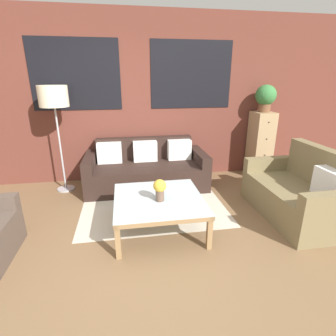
% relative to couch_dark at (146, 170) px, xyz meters
% --- Properties ---
extents(ground_plane, '(16.00, 16.00, 0.00)m').
position_rel_couch_dark_xyz_m(ground_plane, '(-0.10, -1.95, -0.29)').
color(ground_plane, brown).
extents(wall_back_brick, '(8.40, 0.09, 2.80)m').
position_rel_couch_dark_xyz_m(wall_back_brick, '(-0.10, 0.49, 1.12)').
color(wall_back_brick, brown).
rests_on(wall_back_brick, ground_plane).
extents(rug, '(2.02, 1.53, 0.00)m').
position_rel_couch_dark_xyz_m(rug, '(0.02, -0.77, -0.28)').
color(rug, beige).
rests_on(rug, ground_plane).
extents(couch_dark, '(1.97, 0.88, 0.78)m').
position_rel_couch_dark_xyz_m(couch_dark, '(0.00, 0.00, 0.00)').
color(couch_dark, black).
rests_on(couch_dark, ground_plane).
extents(settee_vintage, '(0.80, 1.44, 0.92)m').
position_rel_couch_dark_xyz_m(settee_vintage, '(1.89, -1.35, 0.03)').
color(settee_vintage, olive).
rests_on(settee_vintage, ground_plane).
extents(coffee_table, '(1.04, 1.04, 0.42)m').
position_rel_couch_dark_xyz_m(coffee_table, '(0.02, -1.38, 0.08)').
color(coffee_table, silver).
rests_on(coffee_table, ground_plane).
extents(floor_lamp, '(0.43, 0.43, 1.66)m').
position_rel_couch_dark_xyz_m(floor_lamp, '(-1.34, 0.06, 1.16)').
color(floor_lamp, '#B2B2B7').
rests_on(floor_lamp, ground_plane).
extents(drawer_cabinet, '(0.35, 0.43, 1.18)m').
position_rel_couch_dark_xyz_m(drawer_cabinet, '(2.13, 0.20, 0.30)').
color(drawer_cabinet, tan).
rests_on(drawer_cabinet, ground_plane).
extents(potted_plant, '(0.35, 0.35, 0.47)m').
position_rel_couch_dark_xyz_m(potted_plant, '(2.13, 0.20, 1.16)').
color(potted_plant, brown).
rests_on(potted_plant, drawer_cabinet).
extents(flower_vase, '(0.15, 0.15, 0.26)m').
position_rel_couch_dark_xyz_m(flower_vase, '(0.03, -1.45, 0.28)').
color(flower_vase, brown).
rests_on(flower_vase, coffee_table).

